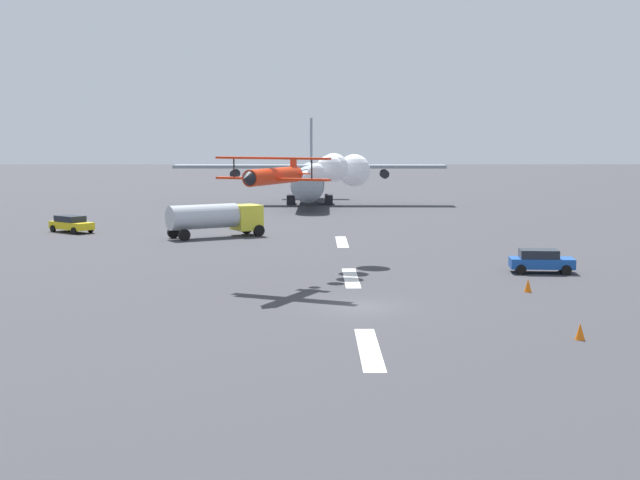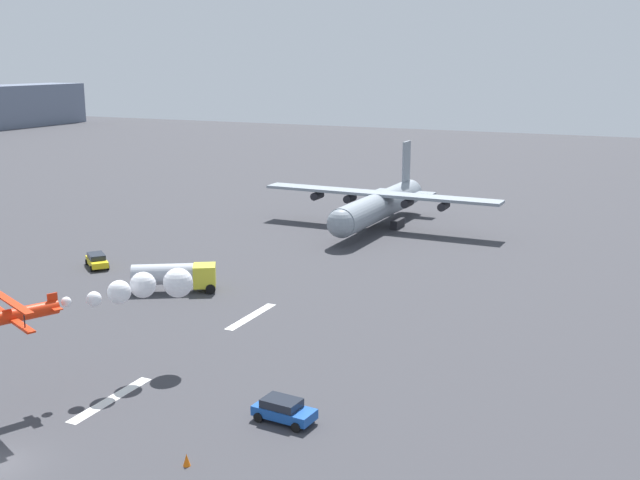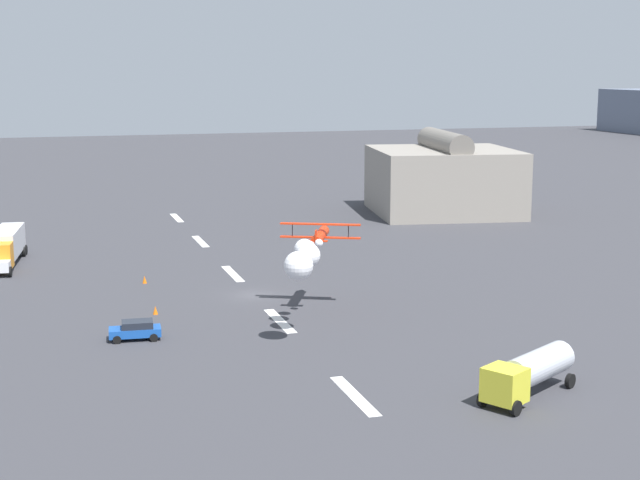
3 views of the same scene
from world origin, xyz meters
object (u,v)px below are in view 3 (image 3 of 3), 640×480
at_px(followme_car_yellow, 136,330).
at_px(traffic_cone_far, 155,310).
at_px(semi_truck_orange, 6,246).
at_px(stunt_biplane_red, 307,253).
at_px(traffic_cone_near, 145,280).
at_px(fuel_tanker_truck, 528,372).

xyz_separation_m(followme_car_yellow, traffic_cone_far, (-7.37, 2.48, -0.44)).
relative_size(semi_truck_orange, followme_car_yellow, 3.22).
relative_size(stunt_biplane_red, traffic_cone_near, 21.06).
height_order(stunt_biplane_red, followme_car_yellow, stunt_biplane_red).
distance_m(fuel_tanker_truck, traffic_cone_near, 45.54).
xyz_separation_m(fuel_tanker_truck, traffic_cone_near, (-40.85, -20.09, -1.36)).
height_order(stunt_biplane_red, semi_truck_orange, stunt_biplane_red).
bearing_deg(traffic_cone_near, semi_truck_orange, -135.61).
relative_size(semi_truck_orange, traffic_cone_near, 18.03).
xyz_separation_m(stunt_biplane_red, semi_truck_orange, (-35.11, -24.07, -4.45)).
bearing_deg(traffic_cone_near, traffic_cone_far, -2.41).
relative_size(semi_truck_orange, fuel_tanker_truck, 1.62).
bearing_deg(fuel_tanker_truck, traffic_cone_far, -143.99).
bearing_deg(traffic_cone_far, followme_car_yellow, -18.59).
distance_m(stunt_biplane_red, semi_truck_orange, 42.80).
bearing_deg(stunt_biplane_red, traffic_cone_far, -128.65).
bearing_deg(followme_car_yellow, traffic_cone_far, 161.41).
distance_m(stunt_biplane_red, fuel_tanker_truck, 22.05).
xyz_separation_m(fuel_tanker_truck, traffic_cone_far, (-28.37, -20.62, -1.36)).
height_order(fuel_tanker_truck, traffic_cone_near, fuel_tanker_truck).
bearing_deg(semi_truck_orange, stunt_biplane_red, 34.43).
bearing_deg(semi_truck_orange, followme_car_yellow, 17.15).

